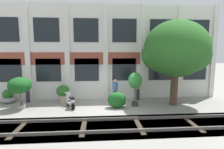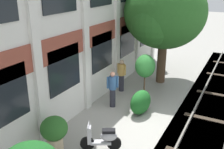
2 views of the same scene
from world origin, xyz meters
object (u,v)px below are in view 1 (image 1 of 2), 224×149
resident_watching_tracks (138,88)px  resident_near_plants (115,90)px  topiary_hedge (117,100)px  scooter_second_parked (71,102)px  potted_plant_tall_urn (20,86)px  potted_plant_wide_bowl (8,97)px  potted_plant_low_pan (135,82)px  potted_plant_glazed_jar (63,92)px  broadleaf_tree (176,51)px  resident_by_doorway (27,90)px

resident_watching_tracks → resident_near_plants: bearing=-154.4°
resident_near_plants → topiary_hedge: (-0.02, -1.34, -0.37)m
resident_near_plants → scooter_second_parked: bearing=-18.7°
potted_plant_tall_urn → potted_plant_wide_bowl: potted_plant_tall_urn is taller
potted_plant_tall_urn → potted_plant_wide_bowl: 2.37m
potted_plant_tall_urn → resident_near_plants: potted_plant_tall_urn is taller
potted_plant_low_pan → potted_plant_glazed_jar: bearing=166.1°
potted_plant_glazed_jar → potted_plant_low_pan: potted_plant_low_pan is taller
broadleaf_tree → potted_plant_low_pan: (-2.69, -0.06, -2.05)m
broadleaf_tree → resident_watching_tracks: bearing=147.6°
potted_plant_tall_urn → potted_plant_wide_bowl: size_ratio=2.10×
broadleaf_tree → potted_plant_glazed_jar: size_ratio=4.58×
potted_plant_glazed_jar → resident_by_doorway: size_ratio=0.73×
scooter_second_parked → resident_near_plants: 3.22m
potted_plant_glazed_jar → resident_near_plants: (3.72, -0.21, 0.16)m
potted_plant_wide_bowl → scooter_second_parked: bearing=-18.5°
broadleaf_tree → resident_watching_tracks: (-2.16, 1.37, -2.79)m
potted_plant_glazed_jar → scooter_second_parked: bearing=-61.5°
broadleaf_tree → resident_by_doorway: (-10.14, 1.33, -2.77)m
potted_plant_tall_urn → potted_plant_wide_bowl: (-1.51, 1.48, -1.08)m
broadleaf_tree → potted_plant_wide_bowl: 12.03m
broadleaf_tree → potted_plant_tall_urn: 10.22m
potted_plant_low_pan → scooter_second_parked: bearing=-177.8°
resident_watching_tracks → topiary_hedge: (-1.77, -1.76, -0.37)m
potted_plant_glazed_jar → resident_by_doorway: resident_by_doorway is taller
topiary_hedge → resident_watching_tracks: bearing=44.8°
potted_plant_glazed_jar → resident_by_doorway: (-2.51, 0.16, 0.18)m
broadleaf_tree → resident_near_plants: bearing=166.3°
potted_plant_wide_bowl → resident_watching_tracks: resident_watching_tracks is taller
resident_near_plants → resident_by_doorway: bearing=-43.8°
broadleaf_tree → potted_plant_glazed_jar: broadleaf_tree is taller
potted_plant_glazed_jar → broadleaf_tree: bearing=-8.7°
resident_by_doorway → topiary_hedge: 6.45m
potted_plant_glazed_jar → resident_watching_tracks: resident_watching_tracks is taller
potted_plant_glazed_jar → scooter_second_parked: potted_plant_glazed_jar is taller
potted_plant_low_pan → scooter_second_parked: potted_plant_low_pan is taller
potted_plant_glazed_jar → potted_plant_wide_bowl: 3.88m
broadleaf_tree → resident_watching_tracks: broadleaf_tree is taller
scooter_second_parked → topiary_hedge: (2.95, -0.16, 0.08)m
potted_plant_tall_urn → topiary_hedge: size_ratio=1.72×
potted_plant_low_pan → resident_watching_tracks: size_ratio=1.36×
broadleaf_tree → potted_plant_glazed_jar: 8.27m
scooter_second_parked → topiary_hedge: topiary_hedge is taller
resident_by_doorway → potted_plant_low_pan: bearing=54.1°
potted_plant_tall_urn → resident_watching_tracks: size_ratio=1.24×
potted_plant_glazed_jar → resident_watching_tracks: size_ratio=0.75×
resident_near_plants → potted_plant_wide_bowl: bearing=-43.2°
potted_plant_tall_urn → resident_near_plants: (6.07, 1.11, -0.60)m
scooter_second_parked → potted_plant_low_pan: bearing=-116.1°
potted_plant_low_pan → scooter_second_parked: 4.36m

